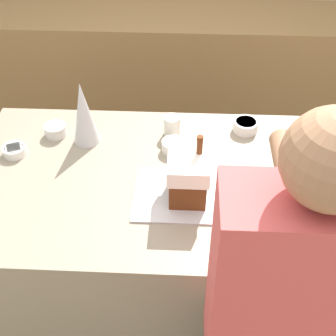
% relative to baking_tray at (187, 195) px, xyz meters
% --- Properties ---
extents(ground_plane, '(12.00, 12.00, 0.00)m').
position_rel_baking_tray_xyz_m(ground_plane, '(-0.17, 0.10, -0.92)').
color(ground_plane, tan).
extents(back_cabinet_block, '(6.00, 0.60, 0.89)m').
position_rel_baking_tray_xyz_m(back_cabinet_block, '(-0.17, 1.83, -0.48)').
color(back_cabinet_block, '#9E7547').
rests_on(back_cabinet_block, ground_plane).
extents(kitchen_island, '(1.56, 0.97, 0.91)m').
position_rel_baking_tray_xyz_m(kitchen_island, '(-0.17, 0.10, -0.46)').
color(kitchen_island, gray).
rests_on(kitchen_island, ground_plane).
extents(baking_tray, '(0.43, 0.31, 0.01)m').
position_rel_baking_tray_xyz_m(baking_tray, '(0.00, 0.00, 0.00)').
color(baking_tray, silver).
rests_on(baking_tray, kitchen_island).
extents(gingerbread_house, '(0.16, 0.20, 0.27)m').
position_rel_baking_tray_xyz_m(gingerbread_house, '(0.00, 0.00, 0.11)').
color(gingerbread_house, '#5B2D14').
rests_on(gingerbread_house, baking_tray).
extents(decorative_tree, '(0.12, 0.12, 0.31)m').
position_rel_baking_tray_xyz_m(decorative_tree, '(-0.47, 0.34, 0.15)').
color(decorative_tree, silver).
rests_on(decorative_tree, kitchen_island).
extents(candy_bowl_front_corner, '(0.10, 0.10, 0.05)m').
position_rel_baking_tray_xyz_m(candy_bowl_front_corner, '(-0.62, 0.38, 0.03)').
color(candy_bowl_front_corner, silver).
rests_on(candy_bowl_front_corner, kitchen_island).
extents(candy_bowl_far_right, '(0.10, 0.10, 0.05)m').
position_rel_baking_tray_xyz_m(candy_bowl_far_right, '(-0.07, 0.29, 0.02)').
color(candy_bowl_far_right, white).
rests_on(candy_bowl_far_right, kitchen_island).
extents(candy_bowl_near_tray_right, '(0.10, 0.10, 0.04)m').
position_rel_baking_tray_xyz_m(candy_bowl_near_tray_right, '(-0.78, 0.23, 0.02)').
color(candy_bowl_near_tray_right, white).
rests_on(candy_bowl_near_tray_right, kitchen_island).
extents(candy_bowl_behind_tray, '(0.12, 0.12, 0.05)m').
position_rel_baking_tray_xyz_m(candy_bowl_behind_tray, '(0.27, 0.46, 0.02)').
color(candy_bowl_behind_tray, white).
rests_on(candy_bowl_behind_tray, kitchen_island).
extents(mug, '(0.07, 0.07, 0.10)m').
position_rel_baking_tray_xyz_m(mug, '(-0.08, 0.41, 0.04)').
color(mug, white).
rests_on(mug, kitchen_island).
extents(person, '(0.46, 0.57, 1.74)m').
position_rel_baking_tray_xyz_m(person, '(0.29, -0.59, -0.02)').
color(person, slate).
rests_on(person, ground_plane).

